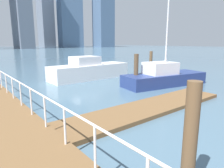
% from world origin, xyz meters
% --- Properties ---
extents(ground_plane, '(300.00, 300.00, 0.00)m').
position_xyz_m(ground_plane, '(0.00, 20.00, 0.00)').
color(ground_plane, slate).
extents(floating_dock, '(10.09, 2.00, 0.18)m').
position_xyz_m(floating_dock, '(1.54, 10.18, 0.09)').
color(floating_dock, brown).
rests_on(floating_dock, ground_plane).
extents(boardwalk_railing, '(0.06, 26.85, 1.08)m').
position_xyz_m(boardwalk_railing, '(-3.15, 10.35, 1.23)').
color(boardwalk_railing, white).
rests_on(boardwalk_railing, boardwalk).
extents(dock_piling_0, '(0.29, 0.29, 2.46)m').
position_xyz_m(dock_piling_0, '(-1.77, 5.98, 1.23)').
color(dock_piling_0, brown).
rests_on(dock_piling_0, ground_plane).
extents(dock_piling_1, '(0.26, 0.26, 2.44)m').
position_xyz_m(dock_piling_1, '(7.95, 15.50, 1.22)').
color(dock_piling_1, brown).
rests_on(dock_piling_1, ground_plane).
extents(dock_piling_2, '(0.32, 0.32, 2.37)m').
position_xyz_m(dock_piling_2, '(4.85, 14.16, 1.19)').
color(dock_piling_2, brown).
rests_on(dock_piling_2, ground_plane).
extents(moored_boat_1, '(7.38, 2.48, 1.98)m').
position_xyz_m(moored_boat_1, '(4.06, 19.17, 0.75)').
color(moored_boat_1, white).
rests_on(moored_boat_1, ground_plane).
extents(moored_boat_3, '(6.89, 3.19, 6.54)m').
position_xyz_m(moored_boat_3, '(6.94, 13.31, 0.64)').
color(moored_boat_3, navy).
rests_on(moored_boat_3, ground_plane).
extents(skyline_tower_6, '(11.51, 9.87, 30.09)m').
position_xyz_m(skyline_tower_6, '(75.66, 115.69, 15.04)').
color(skyline_tower_6, slate).
rests_on(skyline_tower_6, ground_plane).
extents(skyline_tower_7, '(6.74, 7.62, 30.88)m').
position_xyz_m(skyline_tower_7, '(86.28, 127.22, 15.44)').
color(skyline_tower_7, slate).
rests_on(skyline_tower_7, ground_plane).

